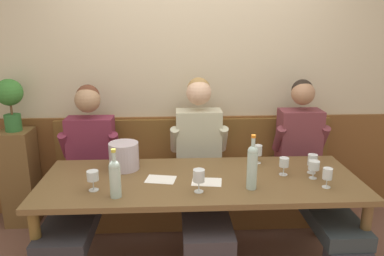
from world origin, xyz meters
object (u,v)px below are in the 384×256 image
wine_bottle_green_tall (252,166)px  potted_plant (10,98)px  wine_bottle_clear_water (115,177)px  wall_bench (195,192)px  dining_table (200,187)px  person_left_seat (201,168)px  wine_glass_left_end (314,166)px  ice_bucket (124,156)px  person_right_seat (310,167)px  wine_glass_right_end (258,151)px  wine_glass_mid_right (93,176)px  wine_glass_mid_left (199,176)px  person_center_right_seat (83,174)px  wine_glass_center_rear (284,163)px  wine_glass_center_front (312,161)px  wine_glass_near_bucket (327,174)px

wine_bottle_green_tall → potted_plant: size_ratio=0.83×
wine_bottle_clear_water → potted_plant: potted_plant is taller
wall_bench → dining_table: bearing=-90.0°
person_left_seat → wine_glass_left_end: size_ratio=10.16×
wall_bench → ice_bucket: (-0.57, -0.49, 0.55)m
person_right_seat → wine_glass_right_end: 0.51m
ice_bucket → wine_glass_mid_right: ice_bucket is taller
wine_glass_right_end → dining_table: bearing=-149.5°
dining_table → wine_bottle_clear_water: bearing=-154.6°
wine_bottle_clear_water → wine_glass_mid_left: bearing=5.0°
person_right_seat → wine_glass_mid_right: size_ratio=9.59×
person_center_right_seat → dining_table: bearing=-19.9°
ice_bucket → wine_bottle_green_tall: bearing=-23.8°
wine_glass_mid_right → wine_glass_center_rear: 1.37m
ice_bucket → person_center_right_seat: bearing=160.8°
wine_glass_center_front → wine_glass_mid_left: (-0.87, -0.29, 0.02)m
wine_glass_center_front → wine_glass_left_end: bearing=-104.9°
person_center_right_seat → person_right_seat: bearing=0.6°
wine_glass_left_end → person_right_seat: bearing=71.5°
person_right_seat → wine_glass_right_end: (-0.47, -0.07, 0.18)m
wine_glass_mid_left → wine_glass_near_bucket: (0.88, 0.03, -0.02)m
potted_plant → person_left_seat: bearing=-13.2°
dining_table → wine_glass_near_bucket: bearing=-12.9°
person_center_right_seat → wine_glass_left_end: bearing=-12.1°
ice_bucket → person_left_seat: bearing=13.3°
person_left_seat → wine_glass_right_end: (0.45, -0.07, 0.16)m
wine_glass_center_front → wine_glass_near_bucket: (0.01, -0.26, 0.00)m
wine_glass_mid_left → potted_plant: potted_plant is taller
wine_glass_center_front → wine_glass_center_rear: bearing=-173.0°
person_center_right_seat → person_right_seat: (1.87, 0.02, 0.02)m
person_right_seat → wine_glass_center_rear: person_right_seat is taller
ice_bucket → wine_glass_mid_right: 0.41m
wine_bottle_green_tall → wine_glass_mid_right: bearing=178.8°
person_center_right_seat → wine_glass_mid_left: bearing=-31.8°
person_right_seat → potted_plant: size_ratio=2.90×
ice_bucket → wine_glass_left_end: size_ratio=1.70×
wine_glass_right_end → wine_glass_near_bucket: bearing=-52.0°
person_right_seat → wine_glass_left_end: size_ratio=9.98×
potted_plant → wine_glass_mid_right: bearing=-46.1°
wine_bottle_green_tall → wine_glass_mid_left: 0.37m
wine_glass_mid_left → wine_glass_right_end: 0.71m
wall_bench → wine_glass_right_end: 0.84m
person_right_seat → wine_glass_left_end: bearing=-108.5°
wine_glass_center_rear → potted_plant: bearing=162.5°
dining_table → ice_bucket: ice_bucket is taller
person_left_seat → ice_bucket: size_ratio=5.99×
wine_glass_center_front → wine_bottle_green_tall: bearing=-153.8°
wall_bench → person_center_right_seat: person_center_right_seat is taller
wine_glass_center_front → potted_plant: bearing=164.6°
wine_glass_mid_left → dining_table: bearing=83.0°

